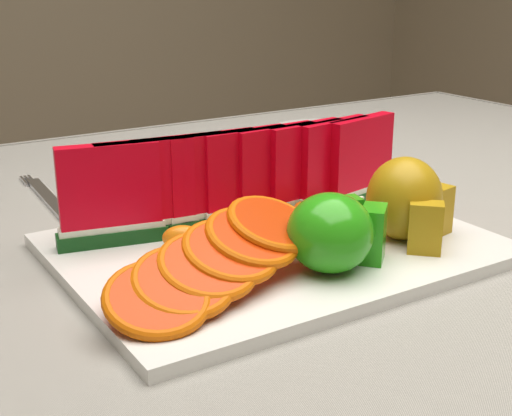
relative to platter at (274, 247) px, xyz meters
The scene contains 11 objects.
table 0.16m from the platter, 48.97° to the left, with size 1.40×0.90×0.75m.
tablecloth 0.12m from the platter, 48.97° to the left, with size 1.53×1.03×0.20m.
platter is the anchor object (origin of this frame).
apple_cluster 0.09m from the platter, 81.90° to the right, with size 0.11×0.10×0.07m.
pear_cluster 0.14m from the platter, 27.39° to the right, with size 0.10×0.11×0.08m.
side_plate 0.53m from the platter, 47.48° to the left, with size 0.18×0.18×0.01m.
fork 0.32m from the platter, 114.89° to the left, with size 0.02×0.20×0.00m.
watermelon_row 0.08m from the platter, 84.72° to the left, with size 0.39×0.07×0.10m.
orange_fan_front 0.12m from the platter, 146.24° to the right, with size 0.23×0.14×0.06m.
orange_fan_back 0.12m from the platter, 93.91° to the left, with size 0.28×0.10×0.04m.
tangerine_segments 0.03m from the platter, 97.30° to the left, with size 0.21×0.07×0.02m.
Camera 1 is at (-0.43, -0.62, 1.02)m, focal length 50.00 mm.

